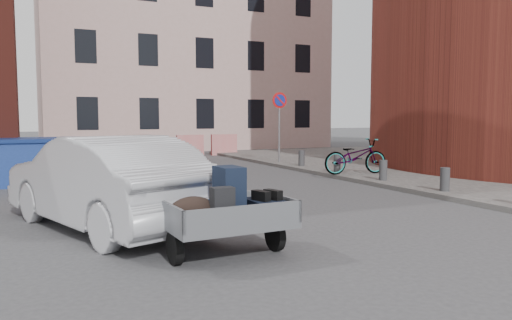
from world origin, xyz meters
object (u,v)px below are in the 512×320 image
trailer (227,212)px  silver_car (105,182)px  dumpster (24,161)px  bicycle (355,156)px

trailer → silver_car: size_ratio=0.39×
trailer → dumpster: dumpster is taller
trailer → silver_car: bearing=113.2°
dumpster → bicycle: dumpster is taller
trailer → bicycle: size_ratio=0.90×
trailer → bicycle: trailer is taller
dumpster → trailer: bearing=-73.2°
dumpster → bicycle: size_ratio=1.51×
silver_car → bicycle: size_ratio=2.30×
silver_car → bicycle: silver_car is taller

